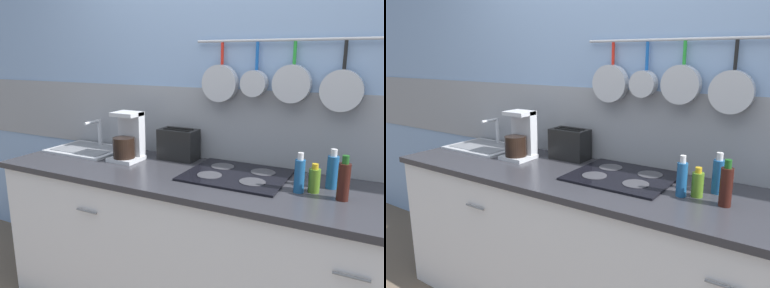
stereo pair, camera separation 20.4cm
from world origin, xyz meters
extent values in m
cube|color=#84A3CC|center=(0.00, 0.38, 1.30)|extent=(7.20, 0.06, 2.60)
cube|color=gray|center=(0.00, 0.37, 1.12)|extent=(7.20, 0.07, 0.45)
cylinder|color=#B7BABF|center=(0.25, 0.32, 1.63)|extent=(1.14, 0.02, 0.02)
cylinder|color=red|center=(-0.16, 0.32, 1.55)|extent=(0.02, 0.02, 0.13)
cylinder|color=#B7BABF|center=(-0.16, 0.30, 1.38)|extent=(0.22, 0.05, 0.22)
cylinder|color=#1959B2|center=(0.05, 0.32, 1.54)|extent=(0.02, 0.02, 0.15)
cylinder|color=#B7BABF|center=(0.05, 0.29, 1.39)|extent=(0.15, 0.07, 0.15)
cylinder|color=green|center=(0.26, 0.32, 1.56)|extent=(0.02, 0.02, 0.12)
cylinder|color=#B7BABF|center=(0.26, 0.29, 1.39)|extent=(0.20, 0.06, 0.20)
cylinder|color=black|center=(0.51, 0.32, 1.55)|extent=(0.02, 0.02, 0.14)
cylinder|color=#B7BABF|center=(0.51, 0.29, 1.37)|extent=(0.21, 0.05, 0.21)
cube|color=silver|center=(0.00, 0.00, 0.43)|extent=(2.71, 0.63, 0.86)
cylinder|color=slate|center=(-0.68, -0.33, 0.71)|extent=(0.14, 0.01, 0.01)
cylinder|color=slate|center=(0.68, -0.33, 0.71)|extent=(0.14, 0.01, 0.01)
cube|color=#2D2D33|center=(0.00, 0.00, 0.88)|extent=(2.75, 0.67, 0.03)
cube|color=#B7BABF|center=(-1.09, 0.14, 0.91)|extent=(0.49, 0.36, 0.01)
cube|color=slate|center=(-1.09, 0.14, 0.92)|extent=(0.42, 0.29, 0.00)
cylinder|color=#B7BABF|center=(-1.09, 0.27, 1.00)|extent=(0.03, 0.03, 0.20)
cylinder|color=#B7BABF|center=(-1.09, 0.20, 1.09)|extent=(0.02, 0.14, 0.02)
cube|color=#B7BABF|center=(-0.69, 0.06, 0.91)|extent=(0.18, 0.19, 0.02)
cube|color=#B7BABF|center=(-0.69, 0.12, 1.05)|extent=(0.16, 0.07, 0.30)
cylinder|color=black|center=(-0.69, 0.04, 0.99)|extent=(0.14, 0.14, 0.13)
cube|color=#B7BABF|center=(-0.69, 0.08, 1.19)|extent=(0.16, 0.14, 0.02)
cube|color=black|center=(-0.42, 0.24, 1.00)|extent=(0.24, 0.14, 0.19)
cube|color=black|center=(-0.42, 0.22, 1.09)|extent=(0.18, 0.03, 0.00)
cube|color=black|center=(-0.42, 0.27, 1.09)|extent=(0.18, 0.03, 0.00)
cube|color=black|center=(-0.55, 0.24, 1.03)|extent=(0.02, 0.02, 0.02)
cube|color=black|center=(0.04, 0.09, 0.90)|extent=(0.54, 0.47, 0.01)
cylinder|color=#38383D|center=(-0.09, 0.00, 0.91)|extent=(0.14, 0.14, 0.00)
cylinder|color=#38383D|center=(0.16, 0.00, 0.91)|extent=(0.14, 0.14, 0.00)
cylinder|color=#38383D|center=(-0.09, 0.18, 0.91)|extent=(0.14, 0.14, 0.00)
cylinder|color=#38383D|center=(0.16, 0.18, 0.91)|extent=(0.14, 0.14, 0.00)
cylinder|color=navy|center=(0.39, -0.01, 0.98)|extent=(0.05, 0.05, 0.16)
cylinder|color=beige|center=(0.39, -0.01, 1.08)|extent=(0.03, 0.03, 0.04)
cylinder|color=#4C721E|center=(0.46, 0.03, 0.96)|extent=(0.06, 0.06, 0.12)
cylinder|color=#B28C19|center=(0.46, 0.03, 1.03)|extent=(0.03, 0.03, 0.03)
cylinder|color=navy|center=(0.52, 0.13, 0.98)|extent=(0.06, 0.06, 0.16)
cylinder|color=beige|center=(0.52, 0.13, 1.08)|extent=(0.03, 0.03, 0.04)
cylinder|color=#33140F|center=(0.59, -0.02, 0.99)|extent=(0.05, 0.05, 0.17)
cylinder|color=#194C19|center=(0.59, -0.02, 1.09)|extent=(0.03, 0.03, 0.04)
camera|label=1|loc=(0.73, -1.76, 1.54)|focal=35.00mm
camera|label=2|loc=(0.90, -1.65, 1.54)|focal=35.00mm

